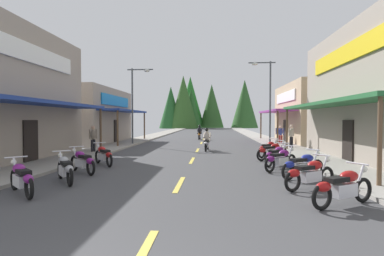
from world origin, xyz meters
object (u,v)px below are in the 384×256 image
at_px(motorcycle_parked_left_1, 65,168).
at_px(streetlamp_left, 136,95).
at_px(rider_cruising_trailing, 200,133).
at_px(pedestrian_by_shop, 291,135).
at_px(motorcycle_parked_right_5, 272,151).
at_px(motorcycle_parked_right_3, 281,159).
at_px(motorcycle_parked_right_4, 277,155).
at_px(rider_cruising_lead, 207,141).
at_px(motorcycle_parked_left_0, 21,178).
at_px(motorcycle_parked_left_2, 82,161).
at_px(pedestrian_waiting, 93,137).
at_px(motorcycle_parked_right_1, 310,173).
at_px(motorcycle_parked_right_0, 343,187).
at_px(motorcycle_parked_right_2, 303,165).
at_px(motorcycle_parked_left_3, 104,155).
at_px(streetlamp_right, 266,92).
at_px(pedestrian_strolling, 281,134).
at_px(motorcycle_parked_right_6, 269,148).
at_px(pedestrian_browsing, 279,133).

bearing_deg(motorcycle_parked_left_1, streetlamp_left, -32.62).
distance_m(rider_cruising_trailing, pedestrian_by_shop, 12.08).
relative_size(motorcycle_parked_right_5, pedestrian_by_shop, 1.05).
relative_size(motorcycle_parked_right_3, motorcycle_parked_left_1, 0.94).
xyz_separation_m(motorcycle_parked_left_1, pedestrian_by_shop, (10.56, 12.26, 0.53)).
bearing_deg(motorcycle_parked_right_4, rider_cruising_lead, 67.64).
bearing_deg(motorcycle_parked_left_0, motorcycle_parked_left_2, -51.37).
bearing_deg(motorcycle_parked_right_5, motorcycle_parked_left_1, -175.51).
distance_m(motorcycle_parked_right_3, pedestrian_waiting, 11.74).
xyz_separation_m(motorcycle_parked_right_1, motorcycle_parked_left_2, (-8.08, 2.15, 0.00)).
xyz_separation_m(motorcycle_parked_right_0, motorcycle_parked_right_2, (0.06, 3.49, 0.00)).
relative_size(motorcycle_parked_right_3, motorcycle_parked_left_3, 0.97).
bearing_deg(pedestrian_by_shop, motorcycle_parked_right_3, -55.15).
distance_m(streetlamp_right, rider_cruising_lead, 7.44).
height_order(streetlamp_right, pedestrian_strolling, streetlamp_right).
relative_size(motorcycle_parked_right_3, motorcycle_parked_left_2, 0.98).
distance_m(motorcycle_parked_left_0, motorcycle_parked_left_3, 5.51).
bearing_deg(motorcycle_parked_right_1, motorcycle_parked_left_1, 144.07).
height_order(motorcycle_parked_left_3, pedestrian_by_shop, pedestrian_by_shop).
distance_m(motorcycle_parked_right_4, motorcycle_parked_left_2, 8.46).
height_order(streetlamp_left, motorcycle_parked_right_3, streetlamp_left).
bearing_deg(streetlamp_left, motorcycle_parked_left_2, -84.38).
height_order(motorcycle_parked_right_4, motorcycle_parked_left_2, same).
height_order(motorcycle_parked_left_0, rider_cruising_trailing, rider_cruising_trailing).
relative_size(motorcycle_parked_right_4, pedestrian_waiting, 0.98).
distance_m(motorcycle_parked_right_0, motorcycle_parked_left_0, 8.54).
bearing_deg(motorcycle_parked_left_3, motorcycle_parked_right_0, -166.60).
bearing_deg(pedestrian_by_shop, streetlamp_left, -140.97).
bearing_deg(motorcycle_parked_right_6, motorcycle_parked_left_3, 155.34).
height_order(rider_cruising_lead, pedestrian_waiting, pedestrian_waiting).
bearing_deg(rider_cruising_lead, streetlamp_right, -42.84).
relative_size(motorcycle_parked_right_4, motorcycle_parked_right_5, 0.92).
height_order(motorcycle_parked_left_2, pedestrian_by_shop, pedestrian_by_shop).
bearing_deg(motorcycle_parked_left_0, motorcycle_parked_right_6, -90.52).
bearing_deg(motorcycle_parked_right_1, streetlamp_left, 88.50).
relative_size(streetlamp_right, motorcycle_parked_right_2, 3.71).
bearing_deg(streetlamp_left, pedestrian_waiting, -99.41).
bearing_deg(motorcycle_parked_right_2, pedestrian_strolling, 47.18).
distance_m(motorcycle_parked_right_1, motorcycle_parked_left_0, 8.39).
bearing_deg(motorcycle_parked_right_6, pedestrian_by_shop, 14.01).
bearing_deg(motorcycle_parked_right_6, streetlamp_right, 32.61).
bearing_deg(motorcycle_parked_left_2, streetlamp_left, -42.66).
bearing_deg(motorcycle_parked_right_6, motorcycle_parked_right_4, -142.45).
distance_m(motorcycle_parked_right_1, motorcycle_parked_left_1, 7.91).
bearing_deg(streetlamp_right, streetlamp_left, -179.55).
relative_size(motorcycle_parked_right_2, pedestrian_browsing, 1.16).
relative_size(motorcycle_parked_right_4, motorcycle_parked_left_3, 1.01).
xyz_separation_m(motorcycle_parked_left_1, rider_cruising_trailing, (3.48, 22.04, 0.17)).
xyz_separation_m(streetlamp_right, motorcycle_parked_left_3, (-9.35, -11.19, -3.91)).
bearing_deg(motorcycle_parked_left_2, motorcycle_parked_right_3, -130.05).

